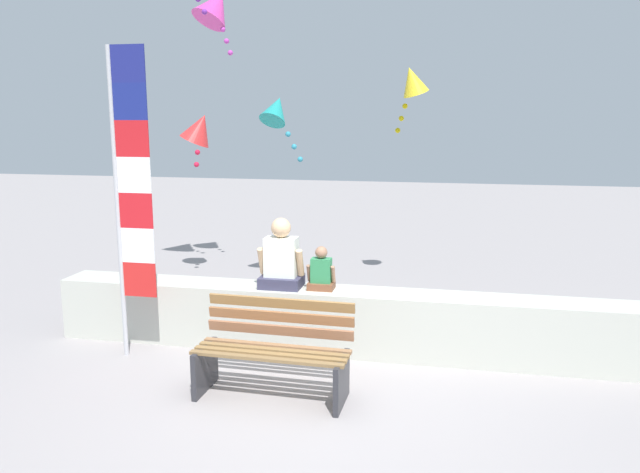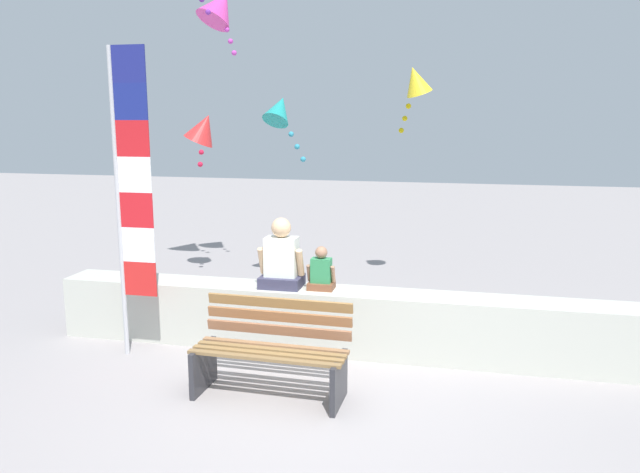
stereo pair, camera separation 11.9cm
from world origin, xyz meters
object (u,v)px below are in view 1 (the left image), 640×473
(flag_banner, at_px, (128,186))
(kite_red, at_px, (199,129))
(person_adult, at_px, (281,260))
(kite_teal, at_px, (276,110))
(person_child, at_px, (321,272))
(kite_yellow, at_px, (412,82))
(kite_magenta, at_px, (216,7))
(park_bench, at_px, (274,353))

(flag_banner, xyz_separation_m, kite_red, (-0.54, 3.26, 0.54))
(person_adult, bearing_deg, flag_banner, -157.60)
(flag_banner, xyz_separation_m, kite_teal, (0.78, 3.02, 0.81))
(person_adult, distance_m, person_child, 0.47)
(person_child, xyz_separation_m, kite_yellow, (0.78, 2.75, 2.20))
(kite_magenta, bearing_deg, park_bench, -63.77)
(person_child, height_order, kite_magenta, kite_magenta)
(kite_yellow, distance_m, kite_magenta, 3.30)
(person_child, bearing_deg, kite_teal, 115.93)
(park_bench, bearing_deg, person_child, 80.57)
(person_adult, distance_m, kite_red, 3.62)
(person_adult, bearing_deg, kite_red, 127.42)
(park_bench, distance_m, kite_magenta, 6.10)
(park_bench, bearing_deg, person_adult, 101.66)
(person_adult, height_order, kite_yellow, kite_yellow)
(kite_yellow, distance_m, kite_red, 3.34)
(park_bench, height_order, flag_banner, flag_banner)
(kite_yellow, height_order, kite_teal, kite_yellow)
(kite_yellow, height_order, kite_magenta, kite_magenta)
(kite_teal, bearing_deg, person_adult, -73.56)
(person_child, distance_m, kite_magenta, 5.07)
(person_adult, height_order, kite_teal, kite_teal)
(person_child, xyz_separation_m, flag_banner, (-1.95, -0.61, 0.99))
(person_adult, relative_size, kite_yellow, 0.78)
(person_adult, xyz_separation_m, person_child, (0.46, 0.00, -0.12))
(person_adult, relative_size, kite_red, 0.90)
(kite_red, relative_size, kite_teal, 0.85)
(kite_magenta, relative_size, kite_teal, 1.08)
(park_bench, xyz_separation_m, person_child, (0.20, 1.23, 0.49))
(park_bench, xyz_separation_m, kite_magenta, (-2.09, 4.24, 3.87))
(flag_banner, distance_m, kite_red, 3.35)
(person_adult, height_order, kite_magenta, kite_magenta)
(person_adult, xyz_separation_m, kite_yellow, (1.24, 2.75, 2.09))
(park_bench, bearing_deg, kite_teal, 104.84)
(park_bench, distance_m, kite_red, 4.93)
(flag_banner, height_order, kite_yellow, kite_yellow)
(kite_magenta, distance_m, kite_red, 1.90)
(person_child, distance_m, kite_red, 3.94)
(kite_magenta, height_order, kite_red, kite_magenta)
(person_adult, relative_size, kite_teal, 0.76)
(park_bench, relative_size, person_adult, 1.87)
(person_adult, xyz_separation_m, kite_teal, (-0.71, 2.40, 1.68))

